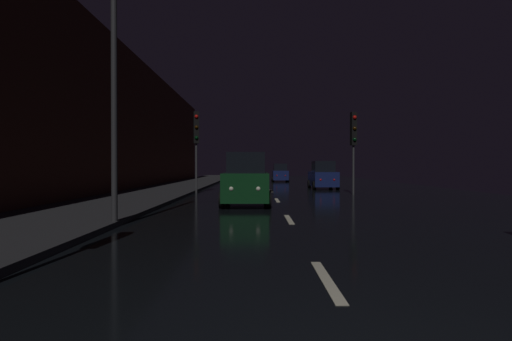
{
  "coord_description": "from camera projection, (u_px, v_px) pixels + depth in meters",
  "views": [
    {
      "loc": [
        -1.0,
        -2.96,
        1.63
      ],
      "look_at": [
        -1.11,
        21.06,
        1.38
      ],
      "focal_mm": 29.49,
      "sensor_mm": 36.0,
      "label": 1
    }
  ],
  "objects": [
    {
      "name": "traffic_light_far_left",
      "position": [
        198.0,
        134.0,
        25.18
      ],
      "size": [
        0.37,
        0.48,
        4.9
      ],
      "rotation": [
        0.0,
        0.0,
        -1.35
      ],
      "color": "#38383A",
      "rests_on": "ground"
    },
    {
      "name": "building_facade_left",
      "position": [
        109.0,
        115.0,
        23.96
      ],
      "size": [
        0.8,
        63.0,
        9.13
      ],
      "primitive_type": "cube",
      "color": "#472319",
      "rests_on": "ground"
    },
    {
      "name": "ground",
      "position": [
        273.0,
        191.0,
        27.47
      ],
      "size": [
        26.19,
        84.0,
        0.02
      ],
      "primitive_type": "cube",
      "color": "black"
    },
    {
      "name": "streetlamp_overhead",
      "position": [
        131.0,
        20.0,
        11.2
      ],
      "size": [
        1.7,
        0.44,
        8.57
      ],
      "color": "#2D2D30",
      "rests_on": "ground"
    },
    {
      "name": "car_parked_right_far",
      "position": [
        325.0,
        176.0,
        30.05
      ],
      "size": [
        1.82,
        3.94,
        1.99
      ],
      "rotation": [
        0.0,
        0.0,
        1.57
      ],
      "color": "#141E51",
      "rests_on": "ground"
    },
    {
      "name": "lane_centerline",
      "position": [
        280.0,
        202.0,
        18.72
      ],
      "size": [
        0.16,
        23.79,
        0.01
      ],
      "color": "beige",
      "rests_on": "ground"
    },
    {
      "name": "car_distant_taillights",
      "position": [
        282.0,
        173.0,
        44.06
      ],
      "size": [
        1.73,
        3.74,
        1.89
      ],
      "rotation": [
        0.0,
        0.0,
        1.57
      ],
      "color": "#141E51",
      "rests_on": "ground"
    },
    {
      "name": "traffic_light_far_right",
      "position": [
        356.0,
        135.0,
        24.04
      ],
      "size": [
        0.35,
        0.48,
        4.72
      ],
      "rotation": [
        0.0,
        0.0,
        -1.43
      ],
      "color": "#38383A",
      "rests_on": "ground"
    },
    {
      "name": "sidewalk_left",
      "position": [
        168.0,
        190.0,
        27.5
      ],
      "size": [
        4.4,
        84.0,
        0.15
      ],
      "primitive_type": "cube",
      "color": "#28282B",
      "rests_on": "ground"
    },
    {
      "name": "car_approaching_headlights",
      "position": [
        248.0,
        181.0,
        17.73
      ],
      "size": [
        2.01,
        4.36,
        2.19
      ],
      "rotation": [
        0.0,
        0.0,
        -1.57
      ],
      "color": "#0F3819",
      "rests_on": "ground"
    }
  ]
}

